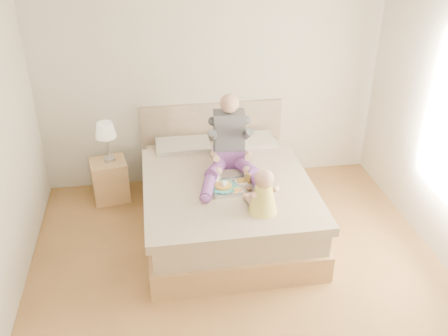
{
  "coord_description": "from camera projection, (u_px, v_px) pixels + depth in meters",
  "views": [
    {
      "loc": [
        -0.71,
        -3.39,
        3.22
      ],
      "look_at": [
        -0.02,
        0.97,
        0.74
      ],
      "focal_mm": 40.0,
      "sensor_mm": 36.0,
      "label": 1
    }
  ],
  "objects": [
    {
      "name": "adult",
      "position": [
        230.0,
        149.0,
        5.2
      ],
      "size": [
        0.69,
        1.0,
        0.81
      ],
      "rotation": [
        0.0,
        0.0,
        -0.08
      ],
      "color": "#663482",
      "rests_on": "bed"
    },
    {
      "name": "lamp",
      "position": [
        106.0,
        132.0,
        5.54
      ],
      "size": [
        0.23,
        0.23,
        0.48
      ],
      "color": "silver",
      "rests_on": "nightstand"
    },
    {
      "name": "bed",
      "position": [
        225.0,
        197.0,
        5.37
      ],
      "size": [
        1.7,
        2.18,
        1.0
      ],
      "color": "#A87E4E",
      "rests_on": "ground"
    },
    {
      "name": "tray",
      "position": [
        232.0,
        185.0,
        4.97
      ],
      "size": [
        0.46,
        0.37,
        0.13
      ],
      "rotation": [
        0.0,
        0.0,
        0.07
      ],
      "color": "silver",
      "rests_on": "bed"
    },
    {
      "name": "baby",
      "position": [
        263.0,
        194.0,
        4.53
      ],
      "size": [
        0.31,
        0.4,
        0.44
      ],
      "rotation": [
        0.0,
        0.0,
        0.31
      ],
      "color": "#F7E14E",
      "rests_on": "bed"
    },
    {
      "name": "nightstand",
      "position": [
        110.0,
        180.0,
        5.82
      ],
      "size": [
        0.45,
        0.42,
        0.49
      ],
      "rotation": [
        0.0,
        0.0,
        0.17
      ],
      "color": "#A87E4E",
      "rests_on": "ground"
    },
    {
      "name": "room",
      "position": [
        257.0,
        141.0,
        3.87
      ],
      "size": [
        4.02,
        4.22,
        2.71
      ],
      "color": "brown",
      "rests_on": "ground"
    }
  ]
}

